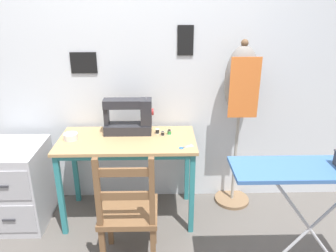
# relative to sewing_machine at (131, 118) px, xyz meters

# --- Properties ---
(ground_plane) EXTENTS (14.00, 14.00, 0.00)m
(ground_plane) POSITION_rel_sewing_machine_xyz_m (-0.03, -0.40, -0.88)
(ground_plane) COLOR #5B5651
(wall_back) EXTENTS (10.00, 0.06, 2.55)m
(wall_back) POSITION_rel_sewing_machine_xyz_m (-0.03, 0.22, 0.40)
(wall_back) COLOR silver
(wall_back) RESTS_ON ground_plane
(sewing_table) EXTENTS (1.11, 0.55, 0.74)m
(sewing_table) POSITION_rel_sewing_machine_xyz_m (-0.03, -0.14, -0.23)
(sewing_table) COLOR tan
(sewing_table) RESTS_ON ground_plane
(sewing_machine) EXTENTS (0.41, 0.16, 0.32)m
(sewing_machine) POSITION_rel_sewing_machine_xyz_m (0.00, 0.00, 0.00)
(sewing_machine) COLOR #28282D
(sewing_machine) RESTS_ON sewing_table
(fabric_bowl) EXTENTS (0.11, 0.11, 0.05)m
(fabric_bowl) POSITION_rel_sewing_machine_xyz_m (-0.48, -0.13, -0.11)
(fabric_bowl) COLOR silver
(fabric_bowl) RESTS_ON sewing_table
(scissors) EXTENTS (0.12, 0.08, 0.01)m
(scissors) POSITION_rel_sewing_machine_xyz_m (0.42, -0.30, -0.14)
(scissors) COLOR silver
(scissors) RESTS_ON sewing_table
(thread_spool_near_machine) EXTENTS (0.04, 0.04, 0.04)m
(thread_spool_near_machine) POSITION_rel_sewing_machine_xyz_m (0.22, -0.02, -0.12)
(thread_spool_near_machine) COLOR black
(thread_spool_near_machine) RESTS_ON sewing_table
(thread_spool_mid_table) EXTENTS (0.03, 0.03, 0.04)m
(thread_spool_mid_table) POSITION_rel_sewing_machine_xyz_m (0.26, -0.06, -0.12)
(thread_spool_mid_table) COLOR black
(thread_spool_mid_table) RESTS_ON sewing_table
(thread_spool_far_edge) EXTENTS (0.04, 0.04, 0.04)m
(thread_spool_far_edge) POSITION_rel_sewing_machine_xyz_m (0.32, -0.04, -0.12)
(thread_spool_far_edge) COLOR green
(thread_spool_far_edge) RESTS_ON sewing_table
(wooden_chair) EXTENTS (0.40, 0.38, 0.91)m
(wooden_chair) POSITION_rel_sewing_machine_xyz_m (0.02, -0.68, -0.45)
(wooden_chair) COLOR brown
(wooden_chair) RESTS_ON ground_plane
(filing_cabinet) EXTENTS (0.44, 0.55, 0.69)m
(filing_cabinet) POSITION_rel_sewing_machine_xyz_m (-0.95, -0.16, -0.53)
(filing_cabinet) COLOR #B7B7BC
(filing_cabinet) RESTS_ON ground_plane
(dress_form) EXTENTS (0.32, 0.32, 1.51)m
(dress_form) POSITION_rel_sewing_machine_xyz_m (0.92, 0.06, 0.19)
(dress_form) COLOR #846647
(dress_form) RESTS_ON ground_plane
(ironing_board) EXTENTS (1.07, 0.30, 0.88)m
(ironing_board) POSITION_rel_sewing_machine_xyz_m (1.20, -0.88, -0.06)
(ironing_board) COLOR #3D6BAD
(ironing_board) RESTS_ON ground_plane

